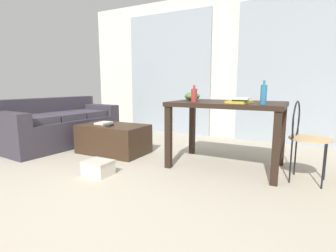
# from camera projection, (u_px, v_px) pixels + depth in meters

# --- Properties ---
(ground_plane) EXTENTS (8.02, 8.02, 0.00)m
(ground_plane) POSITION_uv_depth(u_px,v_px,m) (175.00, 167.00, 3.13)
(ground_plane) COLOR #B2A893
(wall_back) EXTENTS (5.90, 0.10, 2.60)m
(wall_back) POSITION_uv_depth(u_px,v_px,m) (225.00, 67.00, 4.73)
(wall_back) COLOR silver
(wall_back) RESTS_ON ground
(curtains) EXTENTS (4.03, 0.03, 2.36)m
(curtains) POSITION_uv_depth(u_px,v_px,m) (224.00, 73.00, 4.68)
(curtains) COLOR #99A3AD
(curtains) RESTS_ON ground
(couch) EXTENTS (1.02, 1.89, 0.76)m
(couch) POSITION_uv_depth(u_px,v_px,m) (59.00, 126.00, 4.25)
(couch) COLOR #38333D
(couch) RESTS_ON ground
(coffee_table) EXTENTS (0.96, 0.58, 0.41)m
(coffee_table) POSITION_uv_depth(u_px,v_px,m) (113.00, 139.00, 3.74)
(coffee_table) COLOR #382619
(coffee_table) RESTS_ON ground
(craft_table) EXTENTS (1.28, 0.83, 0.78)m
(craft_table) POSITION_uv_depth(u_px,v_px,m) (227.00, 111.00, 3.05)
(craft_table) COLOR black
(craft_table) RESTS_ON ground
(wire_chair) EXTENTS (0.40, 0.42, 0.82)m
(wire_chair) POSITION_uv_depth(u_px,v_px,m) (303.00, 132.00, 2.62)
(wire_chair) COLOR tan
(wire_chair) RESTS_ON ground
(bottle_near) EXTENTS (0.06, 0.06, 0.24)m
(bottle_near) POSITION_uv_depth(u_px,v_px,m) (264.00, 94.00, 2.59)
(bottle_near) COLOR teal
(bottle_near) RESTS_ON craft_table
(bottle_far) EXTENTS (0.07, 0.07, 0.19)m
(bottle_far) POSITION_uv_depth(u_px,v_px,m) (194.00, 95.00, 2.98)
(bottle_far) COLOR #99332D
(bottle_far) RESTS_ON craft_table
(bowl) EXTENTS (0.19, 0.19, 0.10)m
(bowl) POSITION_uv_depth(u_px,v_px,m) (192.00, 96.00, 3.29)
(bowl) COLOR #477033
(bowl) RESTS_ON craft_table
(book_stack) EXTENTS (0.25, 0.32, 0.06)m
(book_stack) POSITION_uv_depth(u_px,v_px,m) (240.00, 101.00, 2.80)
(book_stack) COLOR gold
(book_stack) RESTS_ON craft_table
(tv_remote_primary) EXTENTS (0.10, 0.18, 0.03)m
(tv_remote_primary) POSITION_uv_depth(u_px,v_px,m) (110.00, 125.00, 3.58)
(tv_remote_primary) COLOR #232326
(tv_remote_primary) RESTS_ON coffee_table
(magazine) EXTENTS (0.18, 0.26, 0.03)m
(magazine) POSITION_uv_depth(u_px,v_px,m) (104.00, 123.00, 3.81)
(magazine) COLOR silver
(magazine) RESTS_ON coffee_table
(shoebox) EXTENTS (0.29, 0.25, 0.16)m
(shoebox) POSITION_uv_depth(u_px,v_px,m) (98.00, 168.00, 2.84)
(shoebox) COLOR beige
(shoebox) RESTS_ON ground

